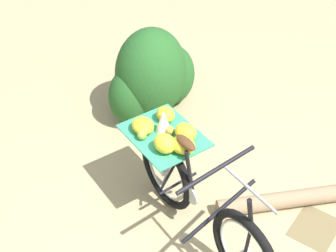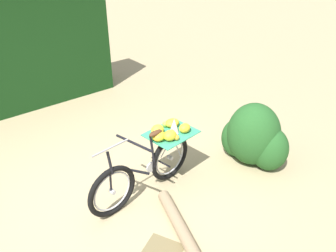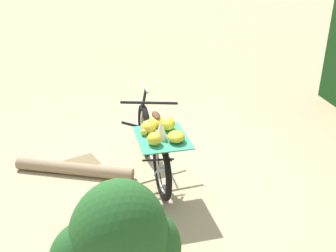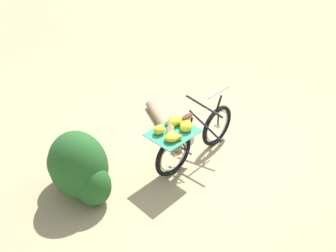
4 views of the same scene
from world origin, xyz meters
The scene contains 4 objects.
bicycle centered at (-0.33, -0.23, 0.51)m, with size 0.96×1.77×1.03m.
fallen_log centered at (-1.13, 0.43, 0.08)m, with size 0.16×0.16×1.55m, color #937A5B.
shrub_cluster centered at (-1.47, -1.51, 0.45)m, with size 1.08×0.74×1.03m.
leaf_litter_patch centered at (-0.95, 0.67, 0.00)m, with size 0.44×0.36×0.01m, color olive.
Camera 1 is at (2.06, 1.24, 3.44)m, focal length 52.73 mm.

